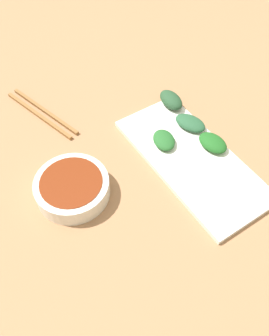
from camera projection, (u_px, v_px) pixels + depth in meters
tabletop at (155, 170)px, 0.76m from camera, size 2.10×2.10×0.02m
sauce_bowl at (72, 187)px, 0.70m from camera, size 0.15×0.15×0.04m
serving_plate at (192, 159)px, 0.76m from camera, size 0.17×0.36×0.01m
broccoli_leafy_0 at (213, 143)px, 0.77m from camera, size 0.06×0.08×0.02m
broccoli_leafy_1 at (190, 123)px, 0.80m from camera, size 0.07×0.09×0.02m
broccoli_leafy_2 at (164, 140)px, 0.77m from camera, size 0.06×0.07×0.02m
broccoli_leafy_3 at (171, 100)px, 0.84m from camera, size 0.05×0.07×0.03m
chopsticks at (42, 113)px, 0.85m from camera, size 0.09×0.23×0.01m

